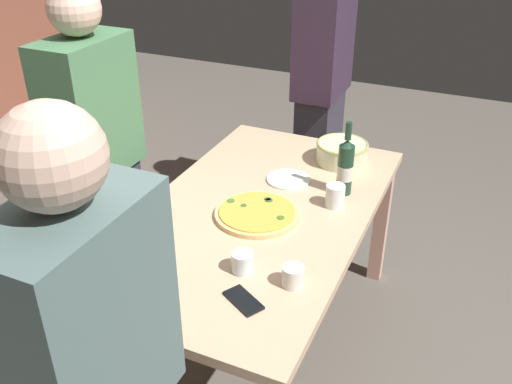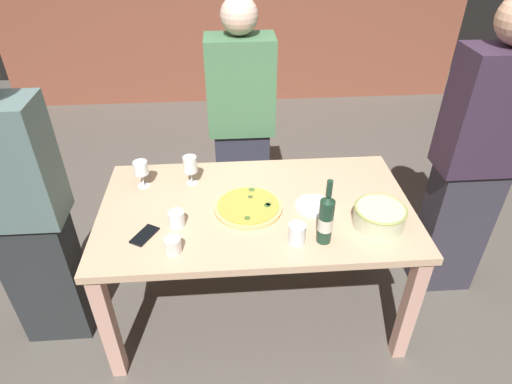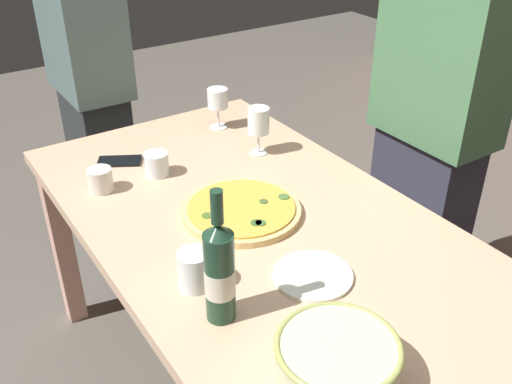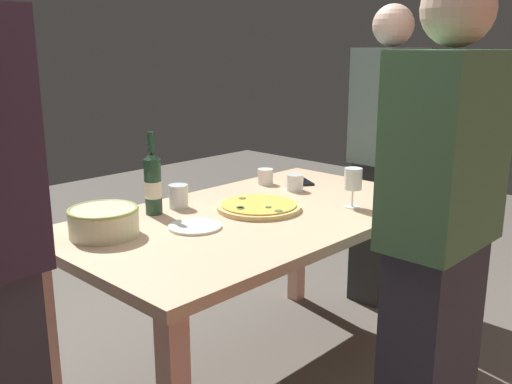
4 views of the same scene
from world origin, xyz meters
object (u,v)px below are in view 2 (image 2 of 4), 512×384
(dining_table, at_px, (256,220))
(wine_glass_by_bottle, at_px, (141,169))
(serving_bowl, at_px, (380,216))
(wine_bottle, at_px, (326,219))
(person_guest_left, at_px, (475,162))
(person_guest_right, at_px, (23,215))
(cell_phone, at_px, (145,235))
(pizza, at_px, (248,207))
(person_host, at_px, (241,127))
(cup_amber, at_px, (173,245))
(cup_spare, at_px, (177,219))
(cup_ceramic, at_px, (297,233))
(side_plate, at_px, (314,206))
(wine_glass_near_pizza, at_px, (190,165))

(dining_table, distance_m, wine_glass_by_bottle, 0.67)
(serving_bowl, xyz_separation_m, wine_bottle, (-0.29, -0.09, 0.07))
(person_guest_left, bearing_deg, person_guest_right, -0.68)
(cell_phone, height_order, person_guest_left, person_guest_left)
(pizza, distance_m, person_host, 0.79)
(cup_amber, bearing_deg, person_host, 71.77)
(cup_spare, bearing_deg, wine_glass_by_bottle, 120.54)
(cup_amber, height_order, person_guest_right, person_guest_right)
(cell_phone, xyz_separation_m, person_guest_left, (1.72, 0.31, 0.13))
(person_guest_right, bearing_deg, person_guest_left, 0.73)
(dining_table, height_order, cup_spare, cup_spare)
(cup_ceramic, distance_m, side_plate, 0.29)
(cup_spare, height_order, person_guest_right, person_guest_right)
(serving_bowl, height_order, side_plate, serving_bowl)
(pizza, distance_m, wine_glass_by_bottle, 0.62)
(serving_bowl, xyz_separation_m, person_guest_left, (0.60, 0.31, 0.08))
(cup_ceramic, bearing_deg, serving_bowl, 12.79)
(side_plate, bearing_deg, pizza, 179.07)
(wine_glass_by_bottle, bearing_deg, person_guest_right, -149.12)
(person_host, bearing_deg, dining_table, -0.00)
(wine_bottle, distance_m, cup_spare, 0.71)
(wine_bottle, height_order, person_guest_left, person_guest_left)
(person_guest_left, bearing_deg, pizza, 0.88)
(dining_table, xyz_separation_m, cup_amber, (-0.39, -0.31, 0.13))
(cup_amber, xyz_separation_m, cell_phone, (-0.15, 0.12, -0.03))
(serving_bowl, height_order, person_guest_left, person_guest_left)
(person_guest_right, bearing_deg, side_plate, -2.03)
(wine_glass_near_pizza, distance_m, cup_spare, 0.37)
(wine_glass_near_pizza, height_order, side_plate, wine_glass_near_pizza)
(side_plate, distance_m, person_guest_left, 0.91)
(wine_bottle, bearing_deg, wine_glass_by_bottle, 149.98)
(dining_table, bearing_deg, person_guest_right, -175.84)
(dining_table, xyz_separation_m, side_plate, (0.30, -0.03, 0.10))
(dining_table, relative_size, cup_amber, 21.25)
(dining_table, xyz_separation_m, person_host, (-0.04, 0.77, 0.16))
(person_host, distance_m, person_guest_left, 1.39)
(cup_ceramic, height_order, side_plate, cup_ceramic)
(cup_ceramic, height_order, person_guest_left, person_guest_left)
(dining_table, height_order, side_plate, side_plate)
(pizza, xyz_separation_m, serving_bowl, (0.62, -0.17, 0.04))
(pizza, relative_size, cup_ceramic, 3.54)
(wine_glass_near_pizza, xyz_separation_m, person_host, (0.30, 0.53, -0.05))
(cell_phone, bearing_deg, person_guest_left, 39.88)
(person_guest_right, bearing_deg, serving_bowl, -7.97)
(wine_glass_by_bottle, height_order, person_guest_right, person_guest_right)
(wine_bottle, bearing_deg, side_plate, 88.62)
(serving_bowl, bearing_deg, wine_glass_by_bottle, 160.35)
(cup_ceramic, distance_m, person_guest_left, 1.10)
(wine_glass_by_bottle, bearing_deg, dining_table, -20.72)
(side_plate, bearing_deg, person_guest_right, -177.87)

